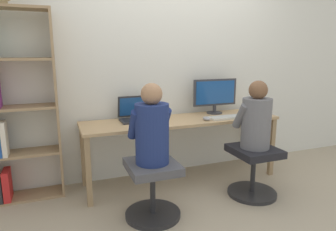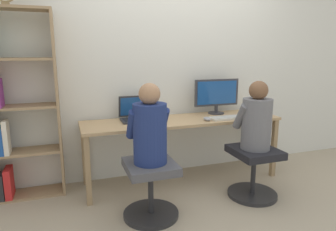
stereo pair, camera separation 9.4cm
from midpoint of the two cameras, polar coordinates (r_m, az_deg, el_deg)
name	(u,v)px [view 2 (the right image)]	position (r m, az deg, el deg)	size (l,w,h in m)	color
ground_plane	(192,190)	(3.24, 5.40, -13.98)	(14.00, 14.00, 0.00)	tan
wall_back	(172,62)	(3.49, 1.55, 10.10)	(10.00, 0.05, 2.60)	silver
desk	(182,125)	(3.26, 3.60, -1.91)	(2.15, 0.56, 0.70)	tan
desktop_monitor	(217,95)	(3.55, 10.01, 3.82)	(0.56, 0.19, 0.41)	#333338
laptop	(136,115)	(3.19, -5.36, 0.03)	(0.32, 0.29, 0.25)	#2D2D30
keyboard	(229,118)	(3.34, 12.37, -0.39)	(0.43, 0.16, 0.03)	silver
computer_mouse_by_keyboard	(207,119)	(3.20, 8.29, -0.62)	(0.07, 0.11, 0.04)	#99999E
office_chair_left	(254,169)	(3.13, 16.83, -9.73)	(0.49, 0.49, 0.50)	#262628
office_chair_right	(151,186)	(2.65, -2.28, -13.22)	(0.49, 0.49, 0.50)	#262628
person_at_monitor	(256,119)	(2.99, 17.35, -0.73)	(0.34, 0.31, 0.66)	slate
person_at_laptop	(150,128)	(2.49, -2.41, -2.49)	(0.35, 0.32, 0.68)	navy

